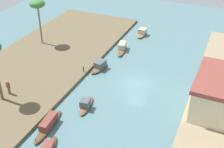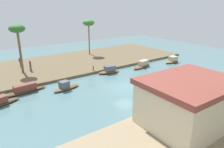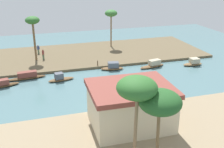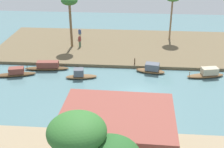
# 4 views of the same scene
# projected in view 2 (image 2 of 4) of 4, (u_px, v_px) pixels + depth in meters

# --- Properties ---
(river_water) EXTENTS (67.82, 67.82, 0.00)m
(river_water) POSITION_uv_depth(u_px,v_px,m) (125.00, 87.00, 26.79)
(river_water) COLOR slate
(river_water) RESTS_ON ground
(riverbank_left) EXTENTS (39.77, 14.64, 0.37)m
(riverbank_left) POSITION_uv_depth(u_px,v_px,m) (76.00, 62.00, 37.51)
(riverbank_left) COLOR brown
(riverbank_left) RESTS_ON ground
(sampan_near_left_bank) EXTENTS (4.50, 2.02, 1.15)m
(sampan_near_left_bank) POSITION_uv_depth(u_px,v_px,m) (142.00, 65.00, 34.88)
(sampan_near_left_bank) COLOR brown
(sampan_near_left_bank) RESTS_ON river_water
(sampan_upstream_small) EXTENTS (3.61, 1.83, 1.19)m
(sampan_upstream_small) POSITION_uv_depth(u_px,v_px,m) (109.00, 70.00, 31.87)
(sampan_upstream_small) COLOR brown
(sampan_upstream_small) RESTS_ON river_water
(sampan_open_hull) EXTENTS (3.70, 1.59, 1.15)m
(sampan_open_hull) POSITION_uv_depth(u_px,v_px,m) (66.00, 87.00, 25.74)
(sampan_open_hull) COLOR brown
(sampan_open_hull) RESTS_ON river_water
(sampan_downstream_large) EXTENTS (3.23, 1.31, 1.17)m
(sampan_downstream_large) POSITION_uv_depth(u_px,v_px,m) (172.00, 60.00, 37.64)
(sampan_downstream_large) COLOR brown
(sampan_downstream_large) RESTS_ON river_water
(sampan_with_red_awning) EXTENTS (5.43, 1.52, 1.08)m
(sampan_with_red_awning) POSITION_uv_depth(u_px,v_px,m) (25.00, 90.00, 24.81)
(sampan_with_red_awning) COLOR brown
(sampan_with_red_awning) RESTS_ON river_water
(person_on_near_bank) EXTENTS (0.47, 0.37, 1.58)m
(person_on_near_bank) POSITION_uv_depth(u_px,v_px,m) (20.00, 62.00, 34.03)
(person_on_near_bank) COLOR #4C664C
(person_on_near_bank) RESTS_ON riverbank_left
(person_by_mooring) EXTENTS (0.39, 0.49, 1.74)m
(person_by_mooring) POSITION_uv_depth(u_px,v_px,m) (30.00, 66.00, 31.63)
(person_by_mooring) COLOR #4C664C
(person_by_mooring) RESTS_ON riverbank_left
(mooring_post) EXTENTS (0.14, 0.14, 0.81)m
(mooring_post) POSITION_uv_depth(u_px,v_px,m) (93.00, 68.00, 31.77)
(mooring_post) COLOR #4C3823
(mooring_post) RESTS_ON riverbank_left
(palm_tree_left_near) EXTENTS (2.30, 2.30, 6.95)m
(palm_tree_left_near) POSITION_uv_depth(u_px,v_px,m) (89.00, 24.00, 40.49)
(palm_tree_left_near) COLOR #7F6647
(palm_tree_left_near) RESTS_ON riverbank_left
(palm_tree_left_far) EXTENTS (2.24, 2.24, 7.12)m
(palm_tree_left_far) POSITION_uv_depth(u_px,v_px,m) (17.00, 31.00, 29.29)
(palm_tree_left_far) COLOR brown
(palm_tree_left_far) RESTS_ON riverbank_left
(riverside_building) EXTENTS (7.85, 6.31, 4.01)m
(riverside_building) POSITION_uv_depth(u_px,v_px,m) (189.00, 102.00, 17.30)
(riverside_building) COLOR beige
(riverside_building) RESTS_ON riverbank_right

